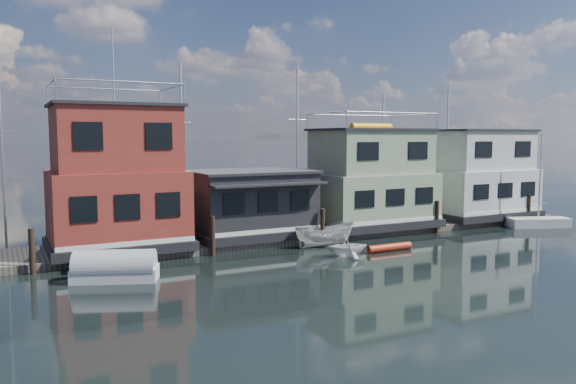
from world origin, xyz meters
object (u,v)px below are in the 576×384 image
motorboat (325,235)px  dinghy_teal (106,263)px  day_sailer (538,222)px  red_kayak (389,247)px  houseboat_dark (251,203)px  houseboat_white (477,175)px  houseboat_green (371,180)px  dinghy_white (347,246)px  tarp_runabout (115,268)px  houseboat_red (117,181)px

motorboat → dinghy_teal: 12.59m
day_sailer → red_kayak: size_ratio=2.33×
houseboat_dark → red_kayak: (5.92, -6.18, -2.20)m
houseboat_white → red_kayak: 14.85m
houseboat_white → red_kayak: (-13.08, -6.20, -3.32)m
houseboat_green → day_sailer: 12.89m
dinghy_white → houseboat_green: bearing=-32.2°
houseboat_green → motorboat: 7.24m
dinghy_white → red_kayak: 3.04m
day_sailer → dinghy_white: bearing=-151.9°
houseboat_green → houseboat_white: (10.00, -0.00, -0.01)m
tarp_runabout → motorboat: (12.53, 2.42, 0.15)m
dinghy_white → tarp_runabout: tarp_runabout is taller
day_sailer → red_kayak: day_sailer is taller
houseboat_dark → houseboat_green: (9.00, 0.02, 1.13)m
houseboat_green → day_sailer: bearing=-20.0°
dinghy_white → day_sailer: bearing=-71.8°
houseboat_red → motorboat: size_ratio=3.18×
houseboat_red → motorboat: bearing=-16.9°
houseboat_dark → houseboat_white: 19.03m
motorboat → day_sailer: day_sailer is taller
houseboat_white → dinghy_white: bearing=-158.4°
tarp_runabout → red_kayak: 15.18m
houseboat_white → motorboat: size_ratio=2.25×
houseboat_green → dinghy_white: (-6.09, -6.37, -2.94)m
red_kayak → tarp_runabout: bearing=178.1°
houseboat_green → dinghy_teal: houseboat_green is taller
dinghy_teal → red_kayak: 15.43m
houseboat_white → houseboat_green: bearing=180.0°
houseboat_dark → motorboat: (3.28, -3.40, -1.70)m
houseboat_white → tarp_runabout: 29.00m
houseboat_green → dinghy_white: size_ratio=3.63×
houseboat_red → tarp_runabout: 6.94m
houseboat_white → day_sailer: bearing=-67.8°
houseboat_dark → motorboat: size_ratio=1.98×
houseboat_green → motorboat: size_ratio=2.25×
dinghy_white → houseboat_white: bearing=-56.9°
houseboat_green → houseboat_white: size_ratio=1.00×
houseboat_red → day_sailer: houseboat_red is taller
houseboat_dark → tarp_runabout: 11.08m
houseboat_white → day_sailer: houseboat_white is taller
houseboat_dark → motorboat: 5.02m
houseboat_dark → day_sailer: size_ratio=1.09×
houseboat_red → houseboat_dark: (8.00, -0.02, -1.69)m
houseboat_dark → tarp_runabout: houseboat_dark is taller
motorboat → dinghy_teal: bearing=100.8°
houseboat_green → tarp_runabout: 19.39m
motorboat → day_sailer: size_ratio=0.55×
houseboat_red → day_sailer: (28.75, -4.28, -3.70)m
motorboat → day_sailer: (17.47, -0.86, -0.31)m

